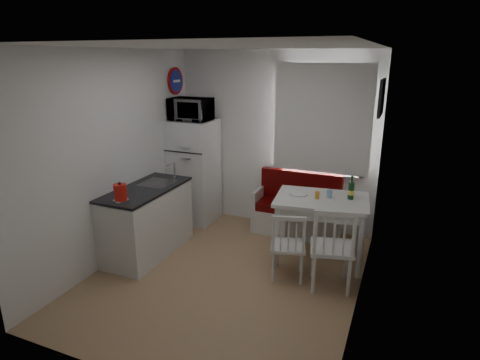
# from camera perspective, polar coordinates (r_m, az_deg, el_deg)

# --- Properties ---
(floor) EXTENTS (3.00, 3.50, 0.02)m
(floor) POSITION_cam_1_polar(r_m,az_deg,el_deg) (4.92, -1.95, -13.42)
(floor) COLOR tan
(floor) RESTS_ON ground
(ceiling) EXTENTS (3.00, 3.50, 0.02)m
(ceiling) POSITION_cam_1_polar(r_m,az_deg,el_deg) (4.23, -2.33, 18.48)
(ceiling) COLOR white
(ceiling) RESTS_ON wall_back
(wall_back) EXTENTS (3.00, 0.02, 2.60)m
(wall_back) POSITION_cam_1_polar(r_m,az_deg,el_deg) (5.99, 4.96, 5.54)
(wall_back) COLOR white
(wall_back) RESTS_ON floor
(wall_front) EXTENTS (3.00, 0.02, 2.60)m
(wall_front) POSITION_cam_1_polar(r_m,az_deg,el_deg) (3.00, -16.42, -7.23)
(wall_front) COLOR white
(wall_front) RESTS_ON floor
(wall_left) EXTENTS (0.02, 3.50, 2.60)m
(wall_left) POSITION_cam_1_polar(r_m,az_deg,el_deg) (5.20, -17.33, 3.01)
(wall_left) COLOR white
(wall_left) RESTS_ON floor
(wall_right) EXTENTS (0.02, 3.50, 2.60)m
(wall_right) POSITION_cam_1_polar(r_m,az_deg,el_deg) (4.03, 17.61, -1.03)
(wall_right) COLOR white
(wall_right) RESTS_ON floor
(window) EXTENTS (1.22, 0.06, 1.47)m
(window) POSITION_cam_1_polar(r_m,az_deg,el_deg) (5.73, 11.69, 8.02)
(window) COLOR silver
(window) RESTS_ON wall_back
(curtain) EXTENTS (1.35, 0.02, 1.50)m
(curtain) POSITION_cam_1_polar(r_m,az_deg,el_deg) (5.65, 11.57, 8.43)
(curtain) COLOR white
(curtain) RESTS_ON wall_back
(kitchen_counter) EXTENTS (0.62, 1.32, 1.16)m
(kitchen_counter) POSITION_cam_1_polar(r_m,az_deg,el_deg) (5.39, -13.01, -5.60)
(kitchen_counter) COLOR silver
(kitchen_counter) RESTS_ON floor
(wall_sign) EXTENTS (0.03, 0.40, 0.40)m
(wall_sign) POSITION_cam_1_polar(r_m,az_deg,el_deg) (6.22, -9.10, 13.74)
(wall_sign) COLOR navy
(wall_sign) RESTS_ON wall_left
(picture_frame) EXTENTS (0.04, 0.52, 0.42)m
(picture_frame) POSITION_cam_1_polar(r_m,az_deg,el_deg) (4.97, 19.45, 11.00)
(picture_frame) COLOR black
(picture_frame) RESTS_ON wall_right
(bench) EXTENTS (1.26, 0.48, 0.90)m
(bench) POSITION_cam_1_polar(r_m,az_deg,el_deg) (5.94, 8.13, -4.79)
(bench) COLOR silver
(bench) RESTS_ON floor
(dining_table) EXTENTS (1.20, 0.91, 0.84)m
(dining_table) POSITION_cam_1_polar(r_m,az_deg,el_deg) (5.06, 11.51, -3.53)
(dining_table) COLOR silver
(dining_table) RESTS_ON floor
(chair_left) EXTENTS (0.48, 0.47, 0.45)m
(chair_left) POSITION_cam_1_polar(r_m,az_deg,el_deg) (4.61, 6.58, -8.46)
(chair_left) COLOR silver
(chair_left) RESTS_ON floor
(chair_right) EXTENTS (0.55, 0.54, 0.53)m
(chair_right) POSITION_cam_1_polar(r_m,az_deg,el_deg) (4.46, 12.79, -8.39)
(chair_right) COLOR silver
(chair_right) RESTS_ON floor
(fridge) EXTENTS (0.64, 0.64, 1.59)m
(fridge) POSITION_cam_1_polar(r_m,az_deg,el_deg) (6.26, -6.50, 1.25)
(fridge) COLOR white
(fridge) RESTS_ON floor
(microwave) EXTENTS (0.59, 0.40, 0.33)m
(microwave) POSITION_cam_1_polar(r_m,az_deg,el_deg) (6.02, -7.04, 9.95)
(microwave) COLOR white
(microwave) RESTS_ON fridge
(kettle) EXTENTS (0.17, 0.17, 0.23)m
(kettle) POSITION_cam_1_polar(r_m,az_deg,el_deg) (4.78, -16.66, -1.70)
(kettle) COLOR red
(kettle) RESTS_ON kitchen_counter
(wine_bottle) EXTENTS (0.07, 0.07, 0.29)m
(wine_bottle) POSITION_cam_1_polar(r_m,az_deg,el_deg) (5.03, 15.56, -1.05)
(wine_bottle) COLOR #14401B
(wine_bottle) RESTS_ON dining_table
(drinking_glass_orange) EXTENTS (0.06, 0.06, 0.09)m
(drinking_glass_orange) POSITION_cam_1_polar(r_m,az_deg,el_deg) (4.97, 10.92, -2.14)
(drinking_glass_orange) COLOR orange
(drinking_glass_orange) RESTS_ON dining_table
(drinking_glass_blue) EXTENTS (0.06, 0.06, 0.10)m
(drinking_glass_blue) POSITION_cam_1_polar(r_m,az_deg,el_deg) (5.04, 12.61, -1.93)
(drinking_glass_blue) COLOR #85B8E2
(drinking_glass_blue) RESTS_ON dining_table
(plate) EXTENTS (0.23, 0.23, 0.02)m
(plate) POSITION_cam_1_polar(r_m,az_deg,el_deg) (5.10, 8.33, -1.95)
(plate) COLOR white
(plate) RESTS_ON dining_table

